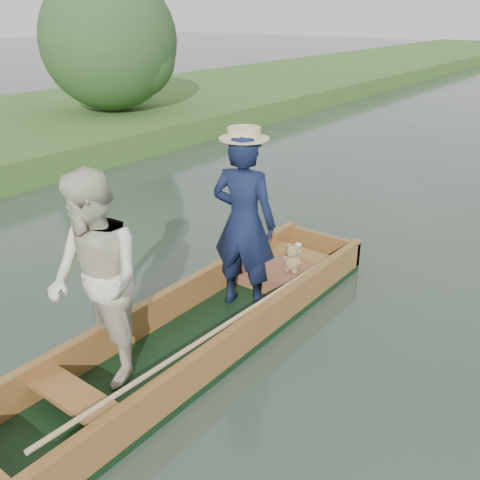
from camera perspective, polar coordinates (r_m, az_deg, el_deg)
The scene contains 2 objects.
ground at distance 5.76m, azimuth -3.69°, elevation -10.61°, with size 120.00×120.00×0.00m, color #283D30.
punt at distance 5.32m, azimuth -6.63°, elevation -4.01°, with size 1.41×5.00×2.10m.
Camera 1 is at (3.18, -3.56, 3.22)m, focal length 40.00 mm.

